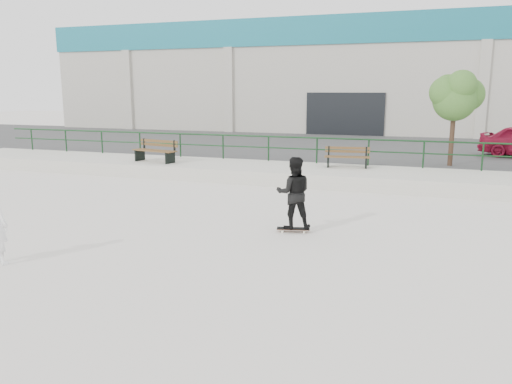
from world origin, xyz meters
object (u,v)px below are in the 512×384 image
at_px(bench_right, 347,157).
at_px(tree, 456,95).
at_px(skateboard, 293,229).
at_px(standing_skater, 294,193).
at_px(bench_left, 156,151).

relative_size(bench_right, tree, 0.48).
relative_size(tree, skateboard, 4.43).
bearing_deg(bench_right, standing_skater, -98.81).
bearing_deg(bench_right, bench_left, 179.92).
bearing_deg(skateboard, standing_skater, 165.97).
distance_m(bench_left, skateboard, 9.83).
height_order(bench_left, standing_skater, standing_skater).
height_order(tree, skateboard, tree).
relative_size(skateboard, standing_skater, 0.47).
bearing_deg(bench_left, skateboard, -28.86).
height_order(tree, standing_skater, tree).
bearing_deg(standing_skater, tree, -130.96).
distance_m(bench_right, skateboard, 7.48).
distance_m(bench_left, standing_skater, 9.79).
xyz_separation_m(bench_right, standing_skater, (-0.12, -7.44, 0.07)).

